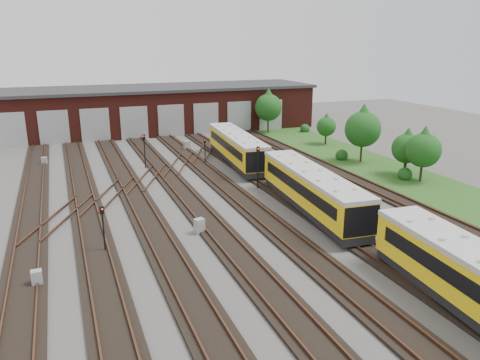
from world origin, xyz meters
name	(u,v)px	position (x,y,z in m)	size (l,w,h in m)	color
ground	(242,226)	(0.00, 0.00, 0.00)	(120.00, 120.00, 0.00)	#42403E
track_network	(237,223)	(-0.17, 0.59, 0.11)	(30.40, 70.00, 0.33)	black
maintenance_shed	(141,109)	(-0.01, 39.97, 3.20)	(51.00, 12.50, 6.35)	#4D1913
grass_verge	(376,167)	(19.00, 10.00, 0.03)	(8.00, 55.00, 0.05)	#21531B
metro_train	(312,190)	(6.00, 0.73, 1.85)	(3.76, 46.50, 2.96)	black
signal_mast_0	(103,223)	(-9.46, -0.87, 1.93)	(0.26, 0.25, 3.03)	black
signal_mast_1	(144,147)	(-3.43, 18.54, 2.26)	(0.31, 0.29, 3.54)	black
signal_mast_2	(205,148)	(2.75, 17.58, 1.82)	(0.26, 0.24, 2.84)	black
signal_mast_3	(258,162)	(4.68, 7.97, 2.41)	(0.31, 0.29, 3.80)	black
relay_cabinet_0	(37,279)	(-13.29, -3.91, 0.47)	(0.56, 0.47, 0.93)	#949698
relay_cabinet_1	(44,161)	(-13.21, 23.63, 0.44)	(0.52, 0.44, 0.87)	#949698
relay_cabinet_2	(199,226)	(-3.13, -0.08, 0.53)	(0.63, 0.53, 1.05)	#949698
relay_cabinet_3	(187,146)	(2.79, 25.23, 0.55)	(0.65, 0.55, 1.09)	#949698
relay_cabinet_4	(237,165)	(5.16, 14.43, 0.49)	(0.59, 0.49, 0.98)	#949698
tree_0	(268,104)	(16.70, 32.04, 4.08)	(3.83, 3.83, 6.35)	#311E16
tree_1	(326,124)	(20.12, 21.88, 2.59)	(2.44, 2.44, 4.04)	#311E16
tree_2	(363,125)	(18.88, 12.57, 4.09)	(3.84, 3.84, 6.37)	#311E16
tree_3	(407,145)	(19.68, 6.48, 3.07)	(2.89, 2.89, 4.78)	#311E16
tree_4	(424,146)	(19.68, 4.27, 3.40)	(3.19, 3.19, 5.29)	#311E16
bush_0	(405,172)	(18.80, 5.40, 0.68)	(1.36, 1.36, 1.36)	#144614
bush_1	(342,154)	(17.55, 14.23, 0.68)	(1.36, 1.36, 1.36)	#144614
bush_2	(305,127)	(21.87, 30.44, 0.68)	(1.37, 1.37, 1.37)	#144614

